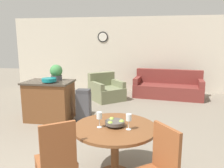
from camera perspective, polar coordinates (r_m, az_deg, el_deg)
name	(u,v)px	position (r m, az deg, el deg)	size (l,w,h in m)	color
wall_back	(118,54)	(8.17, 1.46, 7.75)	(8.00, 0.09, 2.70)	beige
dining_table	(115,138)	(2.94, 0.73, -13.93)	(1.09, 1.09, 0.72)	brown
dining_chair_near_left	(57,157)	(2.66, -14.22, -18.03)	(0.59, 0.59, 0.97)	brown
fruit_bowl	(115,122)	(2.85, 0.72, -10.01)	(0.25, 0.25, 0.10)	#4C4742
wine_glass_left	(99,116)	(2.79, -3.34, -8.39)	(0.07, 0.07, 0.20)	silver
wine_glass_right	(129,118)	(2.73, 4.39, -8.87)	(0.07, 0.07, 0.20)	silver
kitchen_island	(50,100)	(5.29, -15.98, -4.15)	(1.07, 0.75, 0.92)	brown
teal_bowl	(49,80)	(5.01, -16.12, 1.03)	(0.32, 0.32, 0.10)	#147A7F
potted_plant	(56,72)	(5.29, -14.35, 2.97)	(0.29, 0.29, 0.36)	#4C4C51
trash_bin	(84,105)	(5.11, -7.42, -5.49)	(0.31, 0.24, 0.74)	#47474C
couch	(168,88)	(7.45, 14.36, -1.05)	(2.28, 1.19, 0.89)	maroon
armchair	(106,91)	(6.91, -1.56, -1.76)	(1.27, 1.28, 0.84)	#7A7F5B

